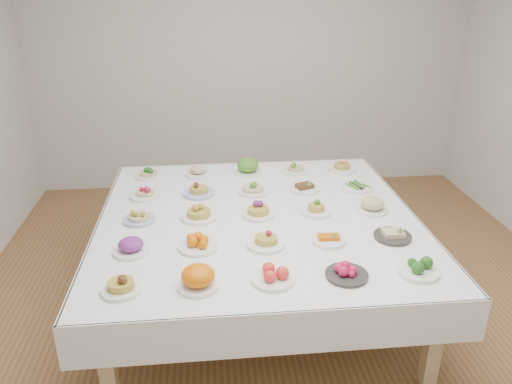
{
  "coord_description": "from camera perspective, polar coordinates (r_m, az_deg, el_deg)",
  "views": [
    {
      "loc": [
        -0.53,
        -3.27,
        2.37
      ],
      "look_at": [
        -0.18,
        0.16,
        0.88
      ],
      "focal_mm": 35.0,
      "sensor_mm": 36.0,
      "label": 1
    }
  ],
  "objects": [
    {
      "name": "room_envelope",
      "position": [
        3.36,
        3.48,
        14.09
      ],
      "size": [
        5.02,
        5.02,
        2.81
      ],
      "color": "brown",
      "rests_on": "ground"
    },
    {
      "name": "display_table",
      "position": [
        3.71,
        0.23,
        -3.66
      ],
      "size": [
        2.33,
        2.33,
        0.75
      ],
      "color": "white",
      "rests_on": "ground"
    },
    {
      "name": "dish_0",
      "position": [
        2.92,
        -15.19,
        -10.09
      ],
      "size": [
        0.22,
        0.22,
        0.12
      ],
      "color": "white",
      "rests_on": "display_table"
    },
    {
      "name": "dish_1",
      "position": [
        2.86,
        -6.64,
        -9.53
      ],
      "size": [
        0.24,
        0.24,
        0.15
      ],
      "color": "white",
      "rests_on": "display_table"
    },
    {
      "name": "dish_2",
      "position": [
        2.91,
        1.96,
        -9.29
      ],
      "size": [
        0.24,
        0.24,
        0.11
      ],
      "color": "white",
      "rests_on": "display_table"
    },
    {
      "name": "dish_3",
      "position": [
        3.0,
        10.36,
        -8.86
      ],
      "size": [
        0.25,
        0.25,
        0.1
      ],
      "color": "#2F2C2A",
      "rests_on": "display_table"
    },
    {
      "name": "dish_4",
      "position": [
        3.13,
        18.11,
        -7.99
      ],
      "size": [
        0.25,
        0.25,
        0.11
      ],
      "color": "white",
      "rests_on": "display_table"
    },
    {
      "name": "dish_5",
      "position": [
        3.28,
        -14.11,
        -5.88
      ],
      "size": [
        0.23,
        0.23,
        0.12
      ],
      "color": "white",
      "rests_on": "display_table"
    },
    {
      "name": "dish_6",
      "position": [
        3.26,
        -6.65,
        -5.53
      ],
      "size": [
        0.26,
        0.26,
        0.12
      ],
      "color": "white",
      "rests_on": "display_table"
    },
    {
      "name": "dish_7",
      "position": [
        3.26,
        1.16,
        -5.25
      ],
      "size": [
        0.25,
        0.25,
        0.13
      ],
      "color": "white",
      "rests_on": "display_table"
    },
    {
      "name": "dish_8",
      "position": [
        3.35,
        8.29,
        -5.19
      ],
      "size": [
        0.22,
        0.22,
        0.09
      ],
      "color": "white",
      "rests_on": "display_table"
    },
    {
      "name": "dish_9",
      "position": [
        3.48,
        15.4,
        -4.42
      ],
      "size": [
        0.25,
        0.25,
        0.11
      ],
      "color": "#2F2C2A",
      "rests_on": "display_table"
    },
    {
      "name": "dish_10",
      "position": [
        3.68,
        -13.25,
        -2.44
      ],
      "size": [
        0.23,
        0.23,
        0.13
      ],
      "color": "#4C66B2",
      "rests_on": "display_table"
    },
    {
      "name": "dish_11",
      "position": [
        3.64,
        -6.55,
        -1.88
      ],
      "size": [
        0.27,
        0.26,
        0.16
      ],
      "color": "white",
      "rests_on": "display_table"
    },
    {
      "name": "dish_12",
      "position": [
        3.65,
        0.24,
        -1.7
      ],
      "size": [
        0.25,
        0.24,
        0.15
      ],
      "color": "white",
      "rests_on": "display_table"
    },
    {
      "name": "dish_13",
      "position": [
        3.73,
        6.89,
        -1.69
      ],
      "size": [
        0.23,
        0.23,
        0.12
      ],
      "color": "white",
      "rests_on": "display_table"
    },
    {
      "name": "dish_14",
      "position": [
        3.83,
        13.17,
        -1.35
      ],
      "size": [
        0.23,
        0.23,
        0.13
      ],
      "color": "white",
      "rests_on": "display_table"
    },
    {
      "name": "dish_15",
      "position": [
        4.07,
        -12.53,
        0.18
      ],
      "size": [
        0.25,
        0.25,
        0.13
      ],
      "color": "white",
      "rests_on": "display_table"
    },
    {
      "name": "dish_16",
      "position": [
        4.04,
        -6.56,
        0.4
      ],
      "size": [
        0.25,
        0.25,
        0.13
      ],
      "color": "#4C66B2",
      "rests_on": "display_table"
    },
    {
      "name": "dish_17",
      "position": [
        4.05,
        -0.33,
        0.82
      ],
      "size": [
        0.25,
        0.25,
        0.14
      ],
      "color": "white",
      "rests_on": "display_table"
    },
    {
      "name": "dish_18",
      "position": [
        4.12,
        5.57,
        0.65
      ],
      "size": [
        0.25,
        0.25,
        0.1
      ],
      "color": "white",
      "rests_on": "display_table"
    },
    {
      "name": "dish_19",
      "position": [
        4.23,
        11.46,
        0.68
      ],
      "size": [
        0.25,
        0.25,
        0.06
      ],
      "color": "white",
      "rests_on": "display_table"
    },
    {
      "name": "dish_20",
      "position": [
        4.47,
        -12.17,
        2.3
      ],
      "size": [
        0.23,
        0.23,
        0.12
      ],
      "color": "white",
      "rests_on": "display_table"
    },
    {
      "name": "dish_21",
      "position": [
        4.44,
        -6.59,
        2.56
      ],
      "size": [
        0.23,
        0.23,
        0.12
      ],
      "color": "white",
      "rests_on": "display_table"
    },
    {
      "name": "dish_22",
      "position": [
        4.45,
        -0.93,
        2.96
      ],
      "size": [
        0.23,
        0.23,
        0.14
      ],
      "color": "white",
      "rests_on": "display_table"
    },
    {
      "name": "dish_23",
      "position": [
        4.51,
        4.56,
        2.97
      ],
      "size": [
        0.24,
        0.24,
        0.12
      ],
      "color": "white",
      "rests_on": "display_table"
    },
    {
      "name": "dish_24",
      "position": [
        4.59,
        9.82,
        3.09
      ],
      "size": [
        0.25,
        0.25,
        0.13
      ],
      "color": "white",
      "rests_on": "display_table"
    }
  ]
}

